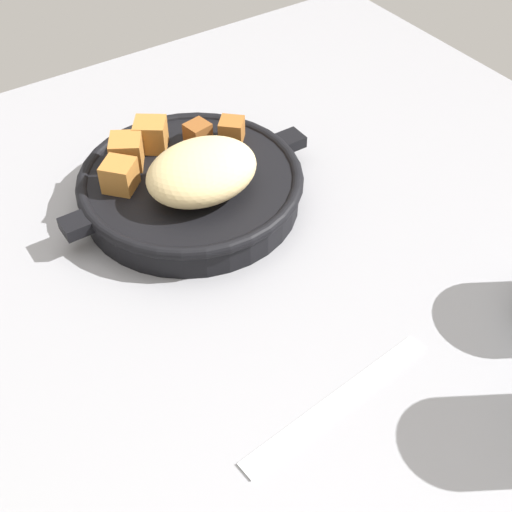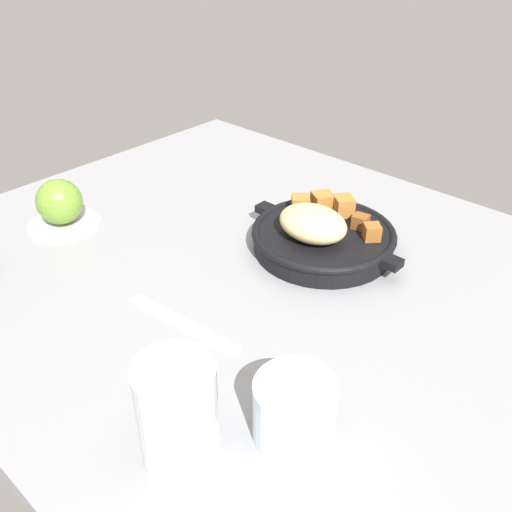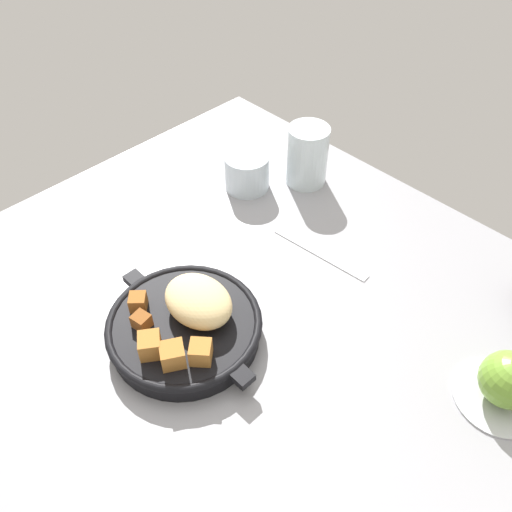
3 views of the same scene
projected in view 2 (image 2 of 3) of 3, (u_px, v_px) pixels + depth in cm
name	position (u px, v px, depth cm)	size (l,w,h in cm)	color
ground_plane	(250.00, 272.00, 81.56)	(98.51, 81.90, 2.40)	gray
cast_iron_skillet	(322.00, 234.00, 83.05)	(26.04, 21.76, 8.00)	black
saucer_plate	(64.00, 223.00, 90.75)	(11.73, 11.73, 0.60)	#B7BABF
red_apple	(59.00, 202.00, 88.59)	(7.32, 7.32, 7.32)	olive
butter_knife	(182.00, 322.00, 69.80)	(17.79, 1.60, 0.36)	silver
water_glass_short	(294.00, 410.00, 53.73)	(8.22, 8.22, 6.74)	silver
water_glass_tall	(178.00, 414.00, 50.51)	(7.53, 7.53, 11.27)	silver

